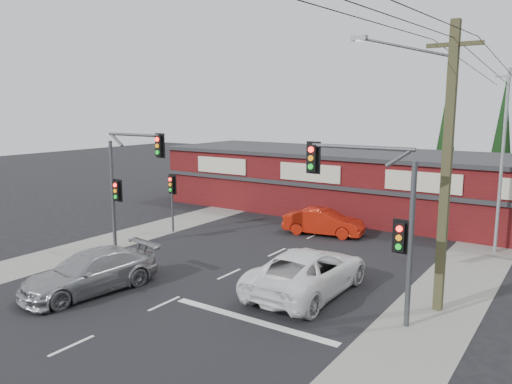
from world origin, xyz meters
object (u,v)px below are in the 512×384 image
Objects in this scene: silver_suv at (90,272)px; shop_building at (350,181)px; utility_pole at (443,160)px; white_suv at (308,271)px; red_sedan at (323,222)px.

silver_suv is 0.20× the size of shop_building.
silver_suv is 0.55× the size of utility_pole.
utility_pole is (11.66, 5.79, 4.60)m from silver_suv.
utility_pole is at bearing -56.24° from shop_building.
white_suv is 1.14× the size of silver_suv.
utility_pole reaches higher than red_sedan.
silver_suv is 1.22× the size of red_sedan.
white_suv is 8.53m from silver_suv.
white_suv reaches higher than silver_suv.
red_sedan is 11.83m from utility_pole.
shop_building is at bearing 0.70° from red_sedan.
red_sedan is at bearing -67.55° from white_suv.
utility_pole reaches higher than white_suv.
red_sedan is 6.94m from shop_building.
utility_pole is (8.04, -7.33, 4.66)m from red_sedan.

